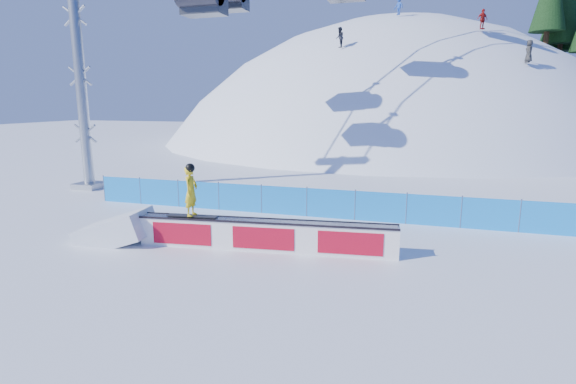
% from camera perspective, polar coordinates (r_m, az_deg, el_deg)
% --- Properties ---
extents(ground, '(160.00, 160.00, 0.00)m').
position_cam_1_polar(ground, '(14.33, 1.72, -7.74)').
color(ground, white).
rests_on(ground, ground).
extents(snow_hill, '(64.00, 64.00, 64.00)m').
position_cam_1_polar(snow_hill, '(59.67, 12.49, -11.17)').
color(snow_hill, white).
rests_on(snow_hill, ground).
extents(safety_fence, '(22.05, 0.05, 1.30)m').
position_cam_1_polar(safety_fence, '(18.38, 5.42, -1.50)').
color(safety_fence, '#1083E5').
rests_on(safety_fence, ground).
extents(rail_box, '(8.39, 1.52, 1.00)m').
position_cam_1_polar(rail_box, '(14.46, -2.93, -5.51)').
color(rail_box, white).
rests_on(rail_box, ground).
extents(snow_ramp, '(2.67, 1.84, 1.57)m').
position_cam_1_polar(snow_ramp, '(16.57, -20.90, -5.83)').
color(snow_ramp, white).
rests_on(snow_ramp, ground).
extents(snowboarder, '(1.70, 0.60, 1.75)m').
position_cam_1_polar(snowboarder, '(14.87, -12.21, 0.18)').
color(snowboarder, black).
rests_on(snowboarder, rail_box).
extents(distant_skiers, '(15.03, 8.82, 6.80)m').
position_cam_1_polar(distant_skiers, '(42.49, 17.04, 19.64)').
color(distant_skiers, black).
rests_on(distant_skiers, ground).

